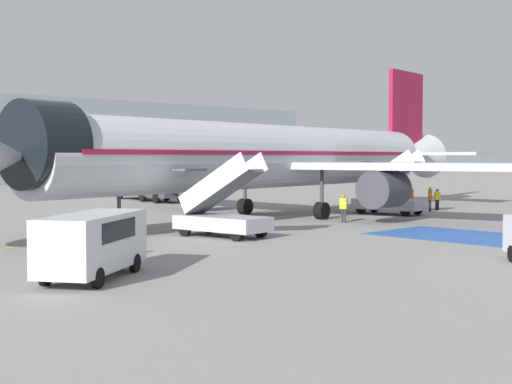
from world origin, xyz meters
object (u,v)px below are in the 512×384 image
(ground_crew_2, at_px, (430,197))
(traffic_cone_0, at_px, (136,245))
(ground_crew_0, at_px, (411,196))
(fuel_tanker, at_px, (150,180))
(airliner, at_px, (272,157))
(boarding_stairs_forward, at_px, (222,217))
(boarding_stairs_aft, at_px, (389,199))
(ground_crew_3, at_px, (343,206))
(ground_crew_1, at_px, (437,198))
(service_van_1, at_px, (92,240))

(ground_crew_2, bearing_deg, traffic_cone_0, -35.58)
(ground_crew_0, bearing_deg, fuel_tanker, 164.45)
(airliner, distance_m, traffic_cone_0, 18.37)
(boarding_stairs_forward, bearing_deg, traffic_cone_0, -170.01)
(fuel_tanker, distance_m, traffic_cone_0, 35.07)
(boarding_stairs_aft, bearing_deg, ground_crew_3, -174.02)
(ground_crew_0, xyz_separation_m, ground_crew_3, (-10.78, -2.43, -0.08))
(ground_crew_2, distance_m, traffic_cone_0, 28.35)
(airliner, relative_size, ground_crew_1, 28.81)
(service_van_1, bearing_deg, boarding_stairs_forward, 85.01)
(boarding_stairs_forward, relative_size, service_van_1, 1.06)
(traffic_cone_0, bearing_deg, boarding_stairs_forward, 17.81)
(boarding_stairs_aft, xyz_separation_m, ground_crew_2, (4.12, -0.68, -0.02))
(fuel_tanker, distance_m, ground_crew_3, 25.72)
(fuel_tanker, relative_size, ground_crew_3, 6.29)
(ground_crew_1, bearing_deg, ground_crew_0, -179.83)
(ground_crew_0, distance_m, ground_crew_3, 11.04)
(ground_crew_0, xyz_separation_m, ground_crew_1, (1.94, -1.02, -0.15))
(ground_crew_0, bearing_deg, traffic_cone_0, -111.43)
(ground_crew_1, xyz_separation_m, traffic_cone_0, (-29.60, -4.16, -0.57))
(ground_crew_2, bearing_deg, fuel_tanker, -116.79)
(boarding_stairs_forward, bearing_deg, boarding_stairs_aft, -0.00)
(boarding_stairs_aft, height_order, ground_crew_3, boarding_stairs_aft)
(boarding_stairs_aft, bearing_deg, boarding_stairs_forward, 180.00)
(boarding_stairs_forward, xyz_separation_m, ground_crew_0, (21.13, 3.08, 0.05))
(airliner, xyz_separation_m, boarding_stairs_aft, (7.85, -3.55, -2.93))
(boarding_stairs_forward, xyz_separation_m, traffic_cone_0, (-6.53, -2.10, -0.68))
(boarding_stairs_aft, relative_size, ground_crew_0, 2.97)
(boarding_stairs_forward, bearing_deg, airliner, 24.00)
(ground_crew_1, xyz_separation_m, ground_crew_3, (-12.72, -1.40, 0.08))
(fuel_tanker, bearing_deg, ground_crew_2, -64.42)
(fuel_tanker, bearing_deg, ground_crew_0, -64.46)
(ground_crew_2, height_order, traffic_cone_0, ground_crew_2)
(boarding_stairs_forward, bearing_deg, fuel_tanker, 53.36)
(airliner, bearing_deg, service_van_1, 112.66)
(boarding_stairs_aft, height_order, ground_crew_0, boarding_stairs_aft)
(boarding_stairs_forward, xyz_separation_m, service_van_1, (-11.02, -6.18, 0.26))
(service_van_1, bearing_deg, ground_crew_3, 73.46)
(boarding_stairs_forward, relative_size, traffic_cone_0, 8.13)
(ground_crew_3, bearing_deg, ground_crew_0, 78.85)
(boarding_stairs_aft, relative_size, service_van_1, 1.06)
(ground_crew_1, distance_m, ground_crew_3, 12.79)
(airliner, height_order, boarding_stairs_aft, airliner)
(ground_crew_1, bearing_deg, boarding_stairs_forward, -146.92)
(boarding_stairs_aft, bearing_deg, fuel_tanker, 89.63)
(ground_crew_1, bearing_deg, service_van_1, -138.43)
(boarding_stairs_aft, relative_size, ground_crew_2, 3.05)
(boarding_stairs_aft, distance_m, ground_crew_2, 4.18)
(boarding_stairs_aft, xyz_separation_m, fuel_tanker, (-3.10, 23.66, 0.80))
(service_van_1, xyz_separation_m, ground_crew_3, (21.37, 6.84, -0.29))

